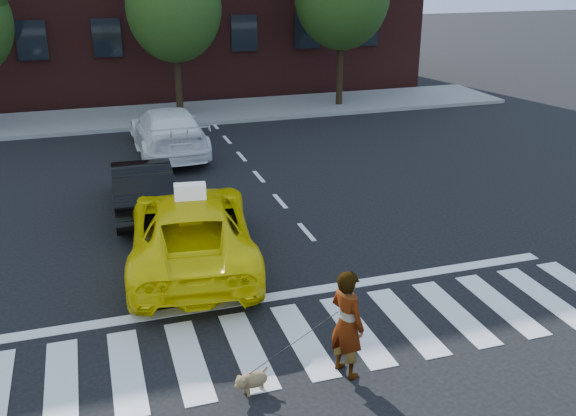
{
  "coord_description": "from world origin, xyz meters",
  "views": [
    {
      "loc": [
        -3.14,
        -9.02,
        6.22
      ],
      "look_at": [
        0.81,
        3.39,
        1.1
      ],
      "focal_mm": 40.0,
      "sensor_mm": 36.0,
      "label": 1
    }
  ],
  "objects_px": {
    "taxi": "(191,229)",
    "white_suv": "(169,131)",
    "dog": "(251,380)",
    "black_sedan": "(142,186)",
    "woman": "(347,324)"
  },
  "relations": [
    {
      "from": "taxi",
      "to": "white_suv",
      "type": "height_order",
      "value": "white_suv"
    },
    {
      "from": "white_suv",
      "to": "dog",
      "type": "height_order",
      "value": "white_suv"
    },
    {
      "from": "black_sedan",
      "to": "taxi",
      "type": "bearing_deg",
      "value": 103.77
    },
    {
      "from": "taxi",
      "to": "black_sedan",
      "type": "height_order",
      "value": "taxi"
    },
    {
      "from": "taxi",
      "to": "white_suv",
      "type": "relative_size",
      "value": 1.04
    },
    {
      "from": "woman",
      "to": "black_sedan",
      "type": "bearing_deg",
      "value": -5.57
    },
    {
      "from": "white_suv",
      "to": "woman",
      "type": "relative_size",
      "value": 2.93
    },
    {
      "from": "black_sedan",
      "to": "woman",
      "type": "distance_m",
      "value": 8.43
    },
    {
      "from": "woman",
      "to": "dog",
      "type": "height_order",
      "value": "woman"
    },
    {
      "from": "white_suv",
      "to": "black_sedan",
      "type": "bearing_deg",
      "value": 74.37
    },
    {
      "from": "black_sedan",
      "to": "woman",
      "type": "bearing_deg",
      "value": 108.05
    },
    {
      "from": "dog",
      "to": "black_sedan",
      "type": "bearing_deg",
      "value": 71.89
    },
    {
      "from": "taxi",
      "to": "dog",
      "type": "bearing_deg",
      "value": 98.04
    },
    {
      "from": "black_sedan",
      "to": "white_suv",
      "type": "height_order",
      "value": "white_suv"
    },
    {
      "from": "taxi",
      "to": "woman",
      "type": "relative_size",
      "value": 3.05
    }
  ]
}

